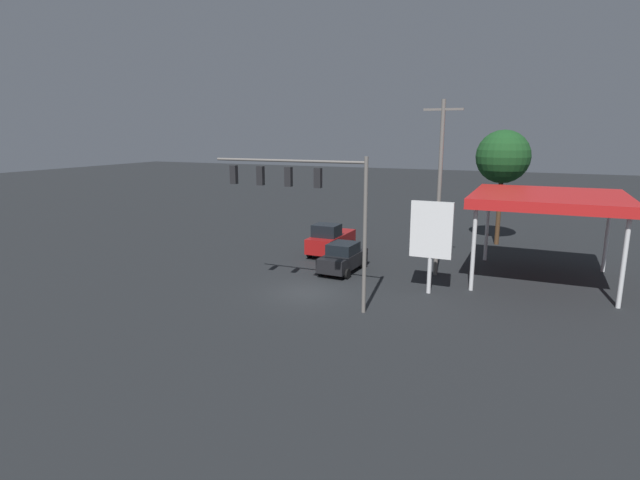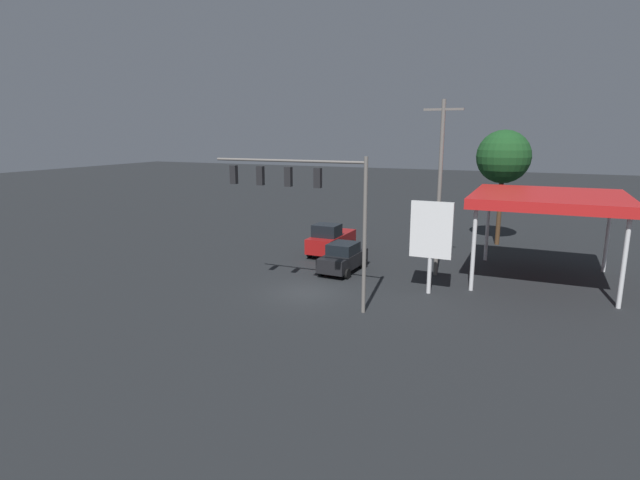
{
  "view_description": "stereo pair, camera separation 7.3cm",
  "coord_description": "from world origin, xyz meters",
  "px_view_note": "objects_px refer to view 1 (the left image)",
  "views": [
    {
      "loc": [
        -11.77,
        24.73,
        9.01
      ],
      "look_at": [
        0.0,
        -2.0,
        2.69
      ],
      "focal_mm": 28.0,
      "sensor_mm": 36.0,
      "label": 1
    },
    {
      "loc": [
        -11.84,
        24.7,
        9.01
      ],
      "look_at": [
        0.0,
        -2.0,
        2.69
      ],
      "focal_mm": 28.0,
      "sensor_mm": 36.0,
      "label": 2
    }
  ],
  "objects_px": {
    "street_tree": "(503,157)",
    "price_sign": "(431,232)",
    "traffic_signal_assembly": "(304,192)",
    "sedan_far": "(343,258)",
    "pickup_parked": "(330,240)",
    "utility_pole": "(440,185)"
  },
  "relations": [
    {
      "from": "price_sign",
      "to": "street_tree",
      "type": "xyz_separation_m",
      "value": [
        -2.47,
        -15.0,
        3.54
      ]
    },
    {
      "from": "street_tree",
      "to": "price_sign",
      "type": "bearing_deg",
      "value": 80.66
    },
    {
      "from": "pickup_parked",
      "to": "street_tree",
      "type": "distance_m",
      "value": 15.36
    },
    {
      "from": "pickup_parked",
      "to": "traffic_signal_assembly",
      "type": "bearing_deg",
      "value": 16.07
    },
    {
      "from": "sedan_far",
      "to": "pickup_parked",
      "type": "relative_size",
      "value": 0.86
    },
    {
      "from": "traffic_signal_assembly",
      "to": "street_tree",
      "type": "height_order",
      "value": "street_tree"
    },
    {
      "from": "pickup_parked",
      "to": "street_tree",
      "type": "height_order",
      "value": "street_tree"
    },
    {
      "from": "pickup_parked",
      "to": "price_sign",
      "type": "bearing_deg",
      "value": 54.52
    },
    {
      "from": "utility_pole",
      "to": "street_tree",
      "type": "relative_size",
      "value": 1.19
    },
    {
      "from": "price_sign",
      "to": "street_tree",
      "type": "relative_size",
      "value": 0.57
    },
    {
      "from": "utility_pole",
      "to": "pickup_parked",
      "type": "height_order",
      "value": "utility_pole"
    },
    {
      "from": "sedan_far",
      "to": "street_tree",
      "type": "height_order",
      "value": "street_tree"
    },
    {
      "from": "traffic_signal_assembly",
      "to": "sedan_far",
      "type": "xyz_separation_m",
      "value": [
        0.38,
        -6.67,
        -5.07
      ]
    },
    {
      "from": "price_sign",
      "to": "sedan_far",
      "type": "height_order",
      "value": "price_sign"
    },
    {
      "from": "utility_pole",
      "to": "sedan_far",
      "type": "bearing_deg",
      "value": 16.44
    },
    {
      "from": "traffic_signal_assembly",
      "to": "pickup_parked",
      "type": "height_order",
      "value": "traffic_signal_assembly"
    },
    {
      "from": "utility_pole",
      "to": "price_sign",
      "type": "relative_size",
      "value": 2.08
    },
    {
      "from": "traffic_signal_assembly",
      "to": "sedan_far",
      "type": "relative_size",
      "value": 1.93
    },
    {
      "from": "traffic_signal_assembly",
      "to": "utility_pole",
      "type": "bearing_deg",
      "value": -122.66
    },
    {
      "from": "traffic_signal_assembly",
      "to": "price_sign",
      "type": "height_order",
      "value": "traffic_signal_assembly"
    },
    {
      "from": "price_sign",
      "to": "pickup_parked",
      "type": "relative_size",
      "value": 1.01
    },
    {
      "from": "utility_pole",
      "to": "sedan_far",
      "type": "xyz_separation_m",
      "value": [
        5.74,
        1.69,
        -4.82
      ]
    }
  ]
}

